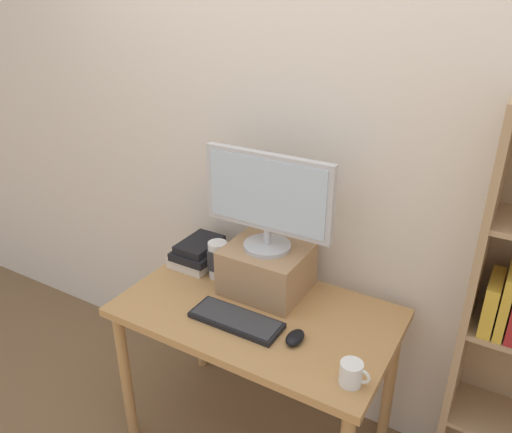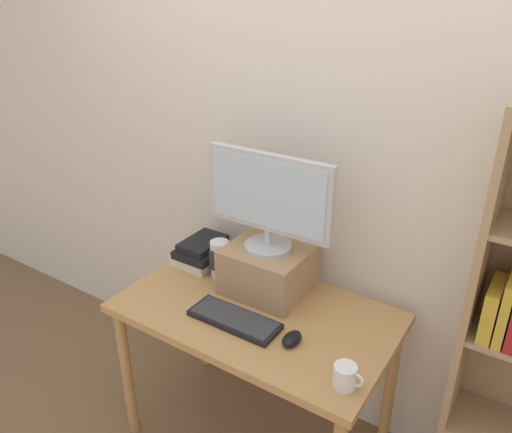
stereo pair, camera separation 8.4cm
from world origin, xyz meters
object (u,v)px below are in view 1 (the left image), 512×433
object	(u,v)px
keyboard	(236,320)
book_stack	(198,253)
desk	(257,328)
riser_box	(267,269)
desk_speaker	(218,260)
computer_monitor	(268,198)
coffee_mug	(352,373)
computer_mouse	(295,338)

from	to	relation	value
keyboard	book_stack	bearing A→B (deg)	143.77
desk	book_stack	world-z (taller)	book_stack
riser_box	desk_speaker	distance (m)	0.25
computer_monitor	keyboard	distance (m)	0.51
coffee_mug	riser_box	bearing A→B (deg)	145.77
desk	riser_box	size ratio (longest dim) A/B	3.32
riser_box	book_stack	distance (m)	0.40
riser_box	book_stack	xyz separation A→B (m)	(-0.40, 0.02, -0.05)
book_stack	desk_speaker	xyz separation A→B (m)	(0.15, -0.05, 0.03)
keyboard	coffee_mug	bearing A→B (deg)	-9.46
keyboard	computer_mouse	size ratio (longest dim) A/B	3.69
keyboard	coffee_mug	distance (m)	0.53
riser_box	coffee_mug	world-z (taller)	riser_box
computer_monitor	coffee_mug	xyz separation A→B (m)	(0.54, -0.36, -0.40)
computer_monitor	book_stack	world-z (taller)	computer_monitor
coffee_mug	book_stack	bearing A→B (deg)	157.42
computer_monitor	desk_speaker	bearing A→B (deg)	-175.35
keyboard	desk_speaker	bearing A→B (deg)	135.65
desk_speaker	keyboard	bearing A→B (deg)	-44.35
computer_mouse	desk_speaker	size ratio (longest dim) A/B	0.59
riser_box	computer_monitor	size ratio (longest dim) A/B	0.60
computer_monitor	book_stack	distance (m)	0.55
desk	keyboard	size ratio (longest dim) A/B	3.02
book_stack	desk_speaker	world-z (taller)	desk_speaker
computer_mouse	coffee_mug	bearing A→B (deg)	-21.03
computer_monitor	keyboard	size ratio (longest dim) A/B	1.52
book_stack	keyboard	bearing A→B (deg)	-36.23
computer_monitor	desk	bearing A→B (deg)	-75.79
desk	riser_box	xyz separation A→B (m)	(-0.04, 0.16, 0.20)
coffee_mug	desk	bearing A→B (deg)	157.58
riser_box	computer_monitor	xyz separation A→B (m)	(-0.00, -0.00, 0.34)
riser_box	computer_monitor	bearing A→B (deg)	-90.00
desk	computer_monitor	world-z (taller)	computer_monitor
keyboard	desk_speaker	xyz separation A→B (m)	(-0.26, 0.26, 0.08)
riser_box	book_stack	world-z (taller)	riser_box
computer_monitor	desk_speaker	world-z (taller)	computer_monitor
computer_monitor	computer_mouse	world-z (taller)	computer_monitor
book_stack	coffee_mug	size ratio (longest dim) A/B	2.21
keyboard	computer_mouse	world-z (taller)	computer_mouse
computer_monitor	computer_mouse	bearing A→B (deg)	-43.90
coffee_mug	desk_speaker	bearing A→B (deg)	156.37
desk	riser_box	world-z (taller)	riser_box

